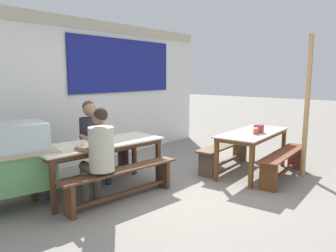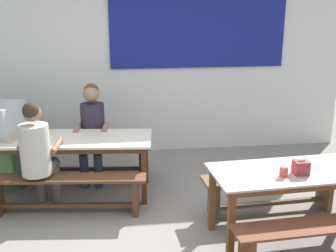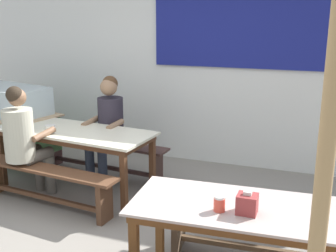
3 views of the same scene
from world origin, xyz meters
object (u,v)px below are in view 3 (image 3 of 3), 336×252
Objects in this scene: food_cart at (8,120)px; condiment_jar at (219,204)px; bench_far_front at (44,180)px; bench_near_back at (256,227)px; dining_table_near at (252,217)px; bench_far_back at (102,152)px; wooden_support_post at (321,200)px; person_left_back_turned at (24,137)px; dining_table_far at (74,136)px; tissue_box at (247,204)px; soup_bowl at (50,127)px; person_center_facing at (108,122)px.

food_cart is 3.78m from condiment_jar.
bench_far_front is 2.28m from bench_near_back.
dining_table_near is 0.94× the size of bench_far_back.
bench_far_front is (-2.30, 0.77, -0.35)m from dining_table_near.
wooden_support_post reaches higher than bench_far_back.
person_left_back_turned is at bearing -112.73° from bench_far_back.
dining_table_far is 0.56m from person_left_back_turned.
bench_near_back is at bearing 109.82° from wooden_support_post.
wooden_support_post is at bearing -31.48° from food_cart.
person_left_back_turned is 8.28× the size of tissue_box.
soup_bowl is at bearing 115.31° from bench_far_front.
person_left_back_turned is (-0.35, -0.43, 0.07)m from dining_table_far.
food_cart reaches higher than tissue_box.
soup_bowl is (-0.28, -0.05, 0.09)m from dining_table_far.
dining_table_near is 0.97× the size of bench_far_front.
tissue_box is at bearing -41.62° from bench_far_back.
person_center_facing reaches higher than soup_bowl.
wooden_support_post reaches higher than person_left_back_turned.
soup_bowl is (0.98, -0.43, 0.11)m from food_cart.
dining_table_near is 0.18m from tissue_box.
condiment_jar is (-0.17, -0.66, 0.47)m from bench_near_back.
tissue_box reaches higher than bench_far_back.
wooden_support_post reaches higher than condiment_jar.
dining_table_near reaches higher than bench_near_back.
bench_far_back is at bearing 149.12° from person_center_facing.
dining_table_near is 11.06× the size of tissue_box.
bench_far_back is 2.94m from tissue_box.
bench_far_front is 1.55m from food_cart.
dining_table_far is 15.70× the size of soup_bowl.
tissue_box reaches higher than bench_near_back.
dining_table_near is at bearing -18.42° from person_left_back_turned.
person_left_back_turned reaches higher than dining_table_near.
dining_table_near reaches higher than bench_far_back.
tissue_box is at bearing -20.58° from person_left_back_turned.
bench_near_back is (2.21, -0.77, -0.35)m from dining_table_far.
bench_far_front is at bearing 156.77° from condiment_jar.
person_left_back_turned is at bearing 162.00° from bench_far_front.
person_center_facing is at bearing 149.01° from bench_near_back.
bench_far_front is (-0.06, -0.53, -0.35)m from dining_table_far.
person_center_facing is 0.55× the size of wooden_support_post.
person_left_back_turned is 2.74m from tissue_box.
bench_far_back is 11.75× the size of tissue_box.
food_cart is 0.76× the size of wooden_support_post.
food_cart reaches higher than condiment_jar.
bench_far_front is 1.09m from person_center_facing.
person_left_back_turned reaches higher than dining_table_far.
dining_table_near is at bearing 33.23° from condiment_jar.
person_left_back_turned is 0.55× the size of wooden_support_post.
tissue_box is (2.17, -1.92, 0.49)m from bench_far_back.
wooden_support_post is (2.46, -2.46, 0.44)m from person_center_facing.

